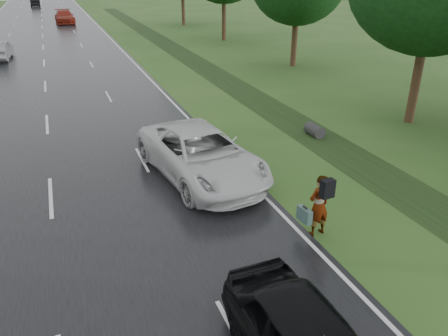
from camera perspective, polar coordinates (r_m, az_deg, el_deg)
The scene contains 9 objects.
road at distance 51.66m, azimuth -22.58°, elevation 15.21°, with size 14.00×180.00×0.04m, color black.
edge_stripe_east at distance 51.99m, azimuth -14.91°, elevation 16.31°, with size 0.12×180.00×0.01m, color silver.
center_line at distance 51.65m, azimuth -22.58°, elevation 15.24°, with size 0.12×180.00×0.01m, color silver.
drainage_ditch at distance 27.98m, azimuth 2.16°, elevation 10.23°, with size 2.20×120.00×0.56m.
pedestrian at distance 12.67m, azimuth 12.24°, elevation -4.74°, with size 0.90×0.74×1.89m.
white_pickup at distance 15.80m, azimuth -3.01°, elevation 1.80°, with size 2.95×6.39×1.78m, color silver.
silver_sedan at distance 41.67m, azimuth -27.26°, elevation 13.49°, with size 1.53×4.40×1.45m, color gray.
far_car_red at distance 65.64m, azimuth -20.11°, elevation 18.06°, with size 2.36×5.80×1.68m, color maroon.
far_car_dark at distance 96.20m, azimuth -23.47°, elevation 19.29°, with size 1.70×4.88×1.61m, color black.
Camera 1 is at (0.82, -6.16, 7.12)m, focal length 35.00 mm.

